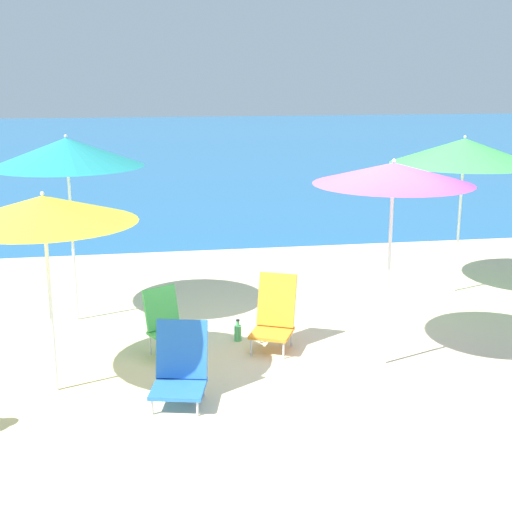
# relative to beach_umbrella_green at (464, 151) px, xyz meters

# --- Properties ---
(ground_plane) EXTENTS (60.00, 60.00, 0.00)m
(ground_plane) POSITION_rel_beach_umbrella_green_xyz_m (-2.46, -2.16, -2.04)
(ground_plane) COLOR beige
(sea_water) EXTENTS (60.00, 40.00, 0.01)m
(sea_water) POSITION_rel_beach_umbrella_green_xyz_m (-2.46, 23.06, -2.04)
(sea_water) COLOR #23669E
(sea_water) RESTS_ON ground
(beach_umbrella_green) EXTENTS (2.05, 2.05, 2.26)m
(beach_umbrella_green) POSITION_rel_beach_umbrella_green_xyz_m (0.00, 0.00, 0.00)
(beach_umbrella_green) COLOR white
(beach_umbrella_green) RESTS_ON ground
(beach_umbrella_teal) EXTENTS (1.88, 1.88, 2.38)m
(beach_umbrella_teal) POSITION_rel_beach_umbrella_green_xyz_m (-5.37, -0.36, 0.12)
(beach_umbrella_teal) COLOR white
(beach_umbrella_teal) RESTS_ON ground
(beach_umbrella_yellow) EXTENTS (1.78, 1.78, 2.03)m
(beach_umbrella_yellow) POSITION_rel_beach_umbrella_green_xyz_m (-5.42, -2.50, -0.19)
(beach_umbrella_yellow) COLOR white
(beach_umbrella_yellow) RESTS_ON ground
(beach_umbrella_purple) EXTENTS (1.67, 1.67, 2.25)m
(beach_umbrella_purple) POSITION_rel_beach_umbrella_green_xyz_m (-1.93, -2.40, 0.06)
(beach_umbrella_purple) COLOR white
(beach_umbrella_purple) RESTS_ON ground
(beach_chair_orange) EXTENTS (0.64, 0.70, 0.85)m
(beach_chair_orange) POSITION_rel_beach_umbrella_green_xyz_m (-3.03, -1.72, -1.65)
(beach_chair_orange) COLOR silver
(beach_chair_orange) RESTS_ON ground
(beach_chair_green) EXTENTS (0.59, 0.61, 0.76)m
(beach_chair_green) POSITION_rel_beach_umbrella_green_xyz_m (-4.28, -1.71, -1.65)
(beach_chair_green) COLOR silver
(beach_chair_green) RESTS_ON ground
(beach_chair_blue) EXTENTS (0.62, 0.68, 0.76)m
(beach_chair_blue) POSITION_rel_beach_umbrella_green_xyz_m (-4.20, -2.92, -1.71)
(beach_chair_blue) COLOR silver
(beach_chair_blue) RESTS_ON ground
(water_bottle) EXTENTS (0.09, 0.09, 0.27)m
(water_bottle) POSITION_rel_beach_umbrella_green_xyz_m (-3.42, -1.46, -1.94)
(water_bottle) COLOR #4CB266
(water_bottle) RESTS_ON ground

